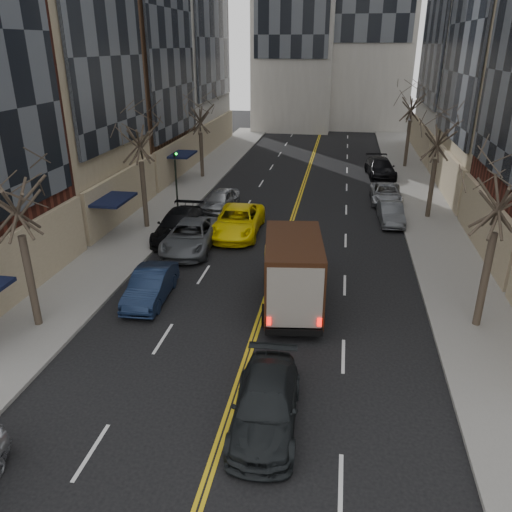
{
  "coord_description": "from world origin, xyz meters",
  "views": [
    {
      "loc": [
        2.95,
        -7.88,
        10.66
      ],
      "look_at": [
        -0.43,
        11.69,
        2.2
      ],
      "focal_mm": 35.0,
      "sensor_mm": 36.0,
      "label": 1
    }
  ],
  "objects_px": {
    "taxi": "(238,221)",
    "pedestrian": "(311,246)",
    "ups_truck": "(293,271)",
    "observer_sedan": "(266,404)"
  },
  "relations": [
    {
      "from": "pedestrian",
      "to": "observer_sedan",
      "type": "bearing_deg",
      "value": -163.69
    },
    {
      "from": "observer_sedan",
      "to": "ups_truck",
      "type": "bearing_deg",
      "value": 87.28
    },
    {
      "from": "observer_sedan",
      "to": "taxi",
      "type": "height_order",
      "value": "taxi"
    },
    {
      "from": "ups_truck",
      "to": "observer_sedan",
      "type": "relative_size",
      "value": 1.3
    },
    {
      "from": "taxi",
      "to": "pedestrian",
      "type": "distance_m",
      "value": 5.69
    },
    {
      "from": "observer_sedan",
      "to": "pedestrian",
      "type": "xyz_separation_m",
      "value": [
        0.48,
        12.76,
        0.1
      ]
    },
    {
      "from": "taxi",
      "to": "pedestrian",
      "type": "height_order",
      "value": "taxi"
    },
    {
      "from": "observer_sedan",
      "to": "taxi",
      "type": "xyz_separation_m",
      "value": [
        -4.2,
        16.01,
        0.11
      ]
    },
    {
      "from": "pedestrian",
      "to": "ups_truck",
      "type": "bearing_deg",
      "value": -166.71
    },
    {
      "from": "ups_truck",
      "to": "taxi",
      "type": "bearing_deg",
      "value": 108.72
    }
  ]
}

